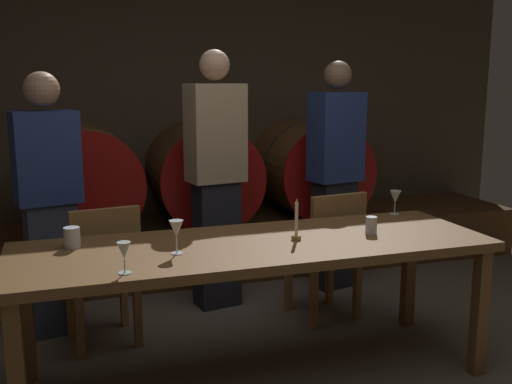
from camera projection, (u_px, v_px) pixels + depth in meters
The scene contains 17 objects.
back_wall at pixel (189, 100), 5.26m from camera, with size 6.31×0.24×2.85m, color #473A2D.
barrel_shelf at pixel (205, 245), 4.97m from camera, with size 5.68×0.90×0.43m, color #4C2D16.
wine_barrel_left at pixel (85, 179), 4.56m from camera, with size 0.83×0.94×0.83m.
wine_barrel_center at pixel (201, 173), 4.85m from camera, with size 0.83×0.94×0.83m.
wine_barrel_right at pixel (309, 168), 5.15m from camera, with size 0.83×0.94×0.83m.
dining_table at pixel (255, 255), 3.06m from camera, with size 2.50×0.81×0.76m.
chair_left at pixel (104, 269), 3.47m from camera, with size 0.45×0.45×0.88m.
chair_right at pixel (329, 249), 3.88m from camera, with size 0.45×0.45×0.88m.
guest_left at pixel (49, 203), 3.62m from camera, with size 0.42×0.32×1.65m.
guest_center at pixel (216, 178), 4.06m from camera, with size 0.42×0.30×1.80m.
guest_right at pixel (335, 174), 4.45m from camera, with size 0.42×0.31×1.74m.
candle_center at pixel (296, 228), 3.09m from camera, with size 0.05×0.05×0.23m.
wine_glass_left at pixel (124, 252), 2.54m from camera, with size 0.06×0.06×0.14m.
wine_glass_center at pixel (176, 230), 2.83m from camera, with size 0.07×0.07×0.17m.
wine_glass_right at pixel (395, 198), 3.68m from camera, with size 0.07×0.07×0.15m.
cup_left at pixel (72, 237), 2.95m from camera, with size 0.08×0.08×0.10m, color silver.
cup_right at pixel (371, 225), 3.22m from camera, with size 0.06×0.06×0.10m, color silver.
Camera 1 is at (-1.08, -2.41, 1.59)m, focal length 40.88 mm.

